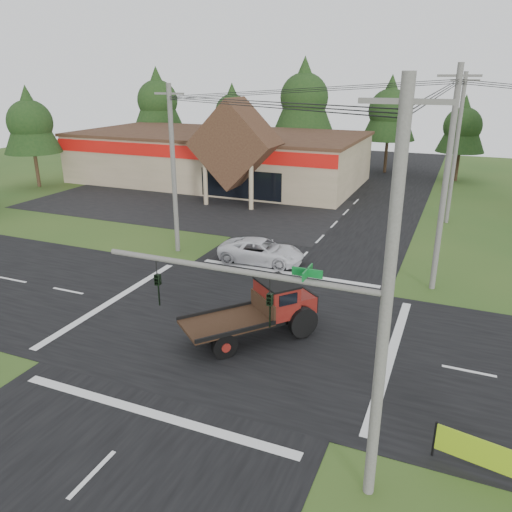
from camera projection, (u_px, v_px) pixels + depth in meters
The scene contains 19 objects.
ground at pixel (237, 325), 23.13m from camera, with size 120.00×120.00×0.00m, color #2A4F1C.
road_ns at pixel (237, 325), 23.13m from camera, with size 12.00×120.00×0.02m, color black.
road_ew at pixel (237, 325), 23.13m from camera, with size 120.00×12.00×0.02m, color black.
parking_apron at pixel (184, 205), 44.69m from camera, with size 28.00×14.00×0.02m, color black.
cvs_building at pixel (219, 156), 53.53m from camera, with size 30.40×18.20×9.19m.
traffic_signal_mast at pixel (316, 339), 13.01m from camera, with size 8.12×0.24×7.00m.
utility_pole_nr at pixel (386, 308), 11.98m from camera, with size 2.00×0.30×11.00m.
utility_pole_nw at pixel (173, 169), 31.14m from camera, with size 2.00×0.30×10.50m.
utility_pole_ne at pixel (446, 181), 25.15m from camera, with size 2.00×0.30×11.50m.
utility_pole_n at pixel (456, 149), 37.34m from camera, with size 2.00×0.30×11.20m.
tree_row_a at pixel (157, 98), 65.98m from camera, with size 6.72×6.72×12.12m.
tree_row_b at pixel (232, 110), 64.53m from camera, with size 5.60×5.60×10.10m.
tree_row_c at pixel (304, 95), 59.34m from camera, with size 7.28×7.28×13.13m.
tree_row_d at pixel (390, 108), 57.03m from camera, with size 6.16×6.16×11.11m.
tree_row_e at pixel (463, 124), 52.85m from camera, with size 5.04×5.04×9.09m.
tree_side_w at pixel (30, 120), 49.82m from camera, with size 5.60×5.60×10.10m.
antique_flatbed_truck at pixel (252, 312), 21.58m from camera, with size 2.29×6.01×2.51m, color #58100C, non-canonical shape.
roadside_banner at pixel (498, 463), 14.05m from camera, with size 3.64×0.11×1.24m, color #7FA516, non-canonical shape.
white_pickup at pixel (261, 251), 30.68m from camera, with size 2.42×5.24×1.46m, color silver.
Camera 1 is at (8.81, -18.70, 10.90)m, focal length 35.00 mm.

